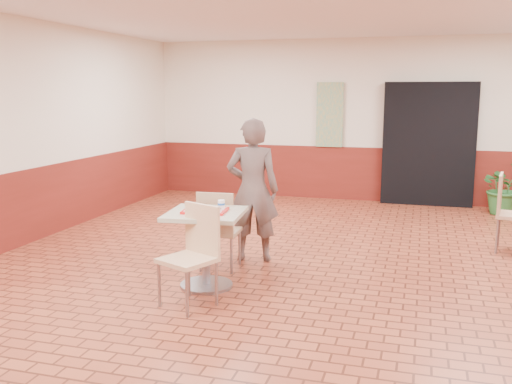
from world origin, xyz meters
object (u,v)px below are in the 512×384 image
(chair_second_left, at_px, (509,209))
(long_john_donut, at_px, (213,208))
(chair_main_back, at_px, (218,226))
(main_table, at_px, (206,236))
(potted_plant, at_px, (505,187))
(paper_cup, at_px, (221,204))
(customer, at_px, (253,190))
(chair_main_front, at_px, (194,250))
(serving_tray, at_px, (205,210))
(ring_donut, at_px, (199,207))

(chair_second_left, bearing_deg, long_john_donut, 136.60)
(chair_main_back, bearing_deg, long_john_donut, 102.38)
(main_table, xyz_separation_m, potted_plant, (3.48, 4.78, -0.09))
(main_table, bearing_deg, potted_plant, 53.92)
(chair_main_back, bearing_deg, paper_cup, 110.80)
(main_table, bearing_deg, customer, 80.17)
(main_table, xyz_separation_m, chair_main_front, (0.07, -0.50, -0.00))
(chair_main_back, bearing_deg, chair_main_front, 94.31)
(chair_main_back, xyz_separation_m, potted_plant, (3.55, 4.21, -0.06))
(customer, xyz_separation_m, paper_cup, (-0.03, -1.02, 0.02))
(serving_tray, bearing_deg, customer, 80.17)
(chair_main_back, xyz_separation_m, serving_tray, (0.07, -0.57, 0.30))
(main_table, distance_m, ring_donut, 0.32)
(ring_donut, bearing_deg, chair_main_back, 89.80)
(chair_main_back, distance_m, customer, 0.67)
(long_john_donut, height_order, potted_plant, potted_plant)
(long_john_donut, relative_size, chair_second_left, 0.14)
(main_table, distance_m, paper_cup, 0.38)
(long_john_donut, bearing_deg, serving_tray, 170.51)
(main_table, xyz_separation_m, serving_tray, (0.00, -0.00, 0.28))
(ring_donut, relative_size, potted_plant, 0.12)
(serving_tray, xyz_separation_m, potted_plant, (3.48, 4.78, -0.37))
(main_table, relative_size, ring_donut, 7.60)
(chair_main_front, bearing_deg, ring_donut, 129.20)
(main_table, bearing_deg, chair_main_back, 97.06)
(ring_donut, height_order, potted_plant, potted_plant)
(main_table, bearing_deg, ring_donut, 164.43)
(chair_main_back, bearing_deg, chair_second_left, -154.40)
(chair_second_left, bearing_deg, chair_main_front, 141.56)
(main_table, height_order, chair_main_back, chair_main_back)
(main_table, xyz_separation_m, chair_second_left, (3.23, 2.38, 0.01))
(chair_second_left, bearing_deg, chair_main_back, 128.03)
(main_table, bearing_deg, chair_main_front, -81.95)
(ring_donut, xyz_separation_m, paper_cup, (0.23, 0.04, 0.03))
(long_john_donut, xyz_separation_m, potted_plant, (3.39, 4.79, -0.40))
(chair_main_front, bearing_deg, paper_cup, 105.35)
(customer, relative_size, long_john_donut, 12.38)
(customer, bearing_deg, potted_plant, -142.66)
(ring_donut, height_order, chair_second_left, chair_second_left)
(chair_main_front, height_order, chair_second_left, chair_second_left)
(chair_main_back, relative_size, potted_plant, 1.02)
(ring_donut, bearing_deg, paper_cup, 10.93)
(paper_cup, distance_m, chair_second_left, 3.86)
(main_table, bearing_deg, paper_cup, 22.49)
(ring_donut, distance_m, paper_cup, 0.23)
(ring_donut, relative_size, paper_cup, 1.15)
(customer, bearing_deg, serving_tray, 69.24)
(chair_main_front, height_order, customer, customer)
(ring_donut, xyz_separation_m, long_john_donut, (0.16, -0.04, 0.00))
(chair_main_front, bearing_deg, potted_plant, 80.92)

